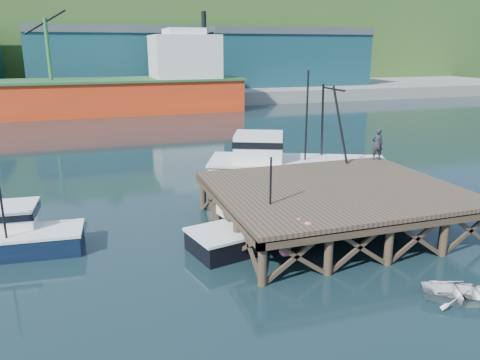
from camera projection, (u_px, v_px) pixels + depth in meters
name	position (u px, v px, depth m)	size (l,w,h in m)	color
ground	(231.00, 239.00, 22.52)	(300.00, 300.00, 0.00)	black
wharf	(336.00, 191.00, 23.48)	(12.00, 10.00, 2.62)	brown
far_quay	(118.00, 91.00, 86.11)	(160.00, 40.00, 2.00)	gray
warehouse_mid	(118.00, 61.00, 80.04)	(28.00, 16.00, 9.00)	#17484C
warehouse_right	(279.00, 60.00, 89.14)	(30.00, 16.00, 9.00)	#17484C
cargo_ship	(65.00, 90.00, 62.84)	(55.50, 10.00, 13.75)	#EB3D16
hillside	(105.00, 38.00, 110.74)	(220.00, 50.00, 22.00)	#2D511E
boat_navy	(12.00, 235.00, 20.97)	(6.31, 3.55, 3.85)	#0D1A31
boat_black	(258.00, 225.00, 22.15)	(7.33, 6.08, 4.29)	black
trawler	(294.00, 166.00, 29.92)	(11.94, 8.24, 7.55)	beige
dinghy	(464.00, 293.00, 17.01)	(2.08, 2.91, 0.60)	silver
dockworker	(377.00, 144.00, 28.99)	(0.72, 0.47, 1.96)	#212129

